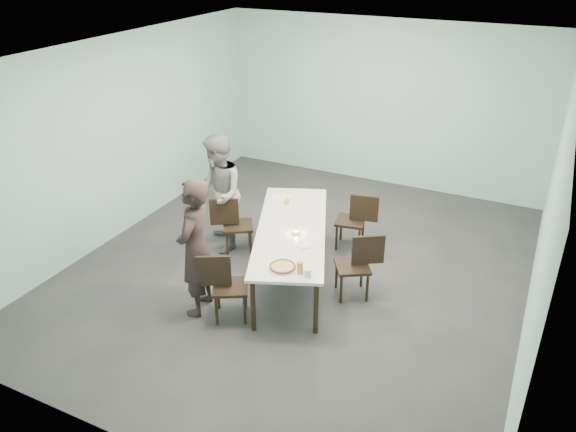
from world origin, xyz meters
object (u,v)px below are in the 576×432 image
at_px(diner_far, 218,194).
at_px(side_plate, 304,245).
at_px(chair_near_right, 359,262).
at_px(pizza, 283,267).
at_px(beer_glass, 300,267).
at_px(water_tumbler, 308,273).
at_px(tealight, 296,233).
at_px(chair_far_right, 356,217).
at_px(table, 291,232).
at_px(chair_near_left, 224,282).
at_px(diner_near, 195,248).
at_px(chair_far_left, 232,222).
at_px(amber_tumbler, 287,201).

relative_size(diner_far, side_plate, 9.77).
distance_m(chair_near_right, diner_far, 2.33).
height_order(pizza, beer_glass, beer_glass).
relative_size(chair_near_right, water_tumbler, 9.67).
xyz_separation_m(diner_far, beer_glass, (1.87, -1.23, -0.05)).
distance_m(chair_near_right, tealight, 0.89).
relative_size(chair_far_right, beer_glass, 5.80).
distance_m(table, water_tumbler, 1.19).
height_order(chair_near_left, tealight, chair_near_left).
bearing_deg(pizza, diner_far, 143.46).
xyz_separation_m(table, chair_near_right, (0.97, -0.02, -0.19)).
bearing_deg(water_tumbler, side_plate, 118.05).
bearing_deg(chair_far_right, diner_near, 52.86).
relative_size(table, pizza, 8.08).
xyz_separation_m(chair_near_right, diner_near, (-1.68, -1.17, 0.39)).
distance_m(diner_far, tealight, 1.50).
bearing_deg(tealight, chair_near_left, -113.82).
bearing_deg(chair_far_right, water_tumbler, 84.70).
distance_m(chair_far_left, water_tumbler, 2.13).
distance_m(chair_far_left, pizza, 1.85).
xyz_separation_m(chair_far_right, tealight, (-0.39, -1.27, 0.27)).
bearing_deg(amber_tumbler, side_plate, -54.21).
height_order(beer_glass, water_tumbler, beer_glass).
bearing_deg(diner_far, chair_near_left, -4.39).
bearing_deg(side_plate, chair_far_left, 157.72).
height_order(diner_near, side_plate, diner_near).
relative_size(table, chair_near_left, 3.16).
bearing_deg(chair_near_right, chair_far_left, -38.25).
xyz_separation_m(diner_far, amber_tumbler, (0.92, 0.38, -0.09)).
bearing_deg(chair_near_left, tealight, 37.78).
relative_size(diner_near, side_plate, 9.90).
bearing_deg(diner_near, chair_near_left, 78.76).
bearing_deg(beer_glass, tealight, 117.81).
bearing_deg(tealight, chair_far_left, 163.52).
height_order(chair_near_left, chair_far_left, same).
distance_m(chair_far_left, side_plate, 1.54).
bearing_deg(beer_glass, chair_far_right, 91.24).
bearing_deg(chair_far_right, table, 56.07).
bearing_deg(table, chair_far_left, 168.10).
bearing_deg(diner_far, chair_far_right, 77.57).
height_order(table, side_plate, side_plate).
bearing_deg(amber_tumbler, diner_far, -157.52).
bearing_deg(chair_far_right, chair_far_left, 20.72).
distance_m(chair_near_right, amber_tumbler, 1.55).
xyz_separation_m(chair_far_right, diner_near, (-1.23, -2.34, 0.39)).
relative_size(side_plate, amber_tumbler, 2.25).
bearing_deg(chair_near_left, chair_far_left, 88.68).
height_order(chair_near_left, amber_tumbler, chair_near_left).
relative_size(diner_far, amber_tumbler, 21.99).
distance_m(beer_glass, water_tumbler, 0.11).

